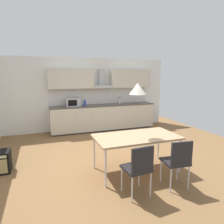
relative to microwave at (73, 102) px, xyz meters
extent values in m
cube|color=brown|center=(0.39, -2.61, -1.06)|extent=(8.01, 8.77, 0.02)
cube|color=white|center=(0.39, 0.37, 0.22)|extent=(6.41, 0.10, 2.54)
cube|color=#333333|center=(1.08, 0.00, -1.02)|extent=(3.56, 0.58, 0.05)
cube|color=beige|center=(1.08, 0.00, -0.58)|extent=(3.70, 0.63, 0.83)
cube|color=#4C4742|center=(1.08, 0.00, -0.16)|extent=(3.72, 0.65, 0.03)
cube|color=silver|center=(-0.51, -0.33, -0.38)|extent=(0.01, 0.01, 0.14)
cube|color=silver|center=(0.02, -0.33, -0.38)|extent=(0.01, 0.01, 0.14)
cube|color=silver|center=(0.55, -0.33, -0.38)|extent=(0.01, 0.01, 0.14)
cube|color=silver|center=(1.08, -0.33, -0.38)|extent=(0.01, 0.01, 0.14)
cube|color=silver|center=(1.08, 0.30, 0.12)|extent=(3.70, 0.02, 0.52)
cube|color=beige|center=(-0.01, 0.15, 0.78)|extent=(1.53, 0.34, 0.65)
cube|color=beige|center=(2.17, 0.15, 0.78)|extent=(1.53, 0.34, 0.65)
cube|color=#B7BABF|center=(1.08, 0.13, 0.50)|extent=(0.65, 0.40, 0.10)
cube|color=#B7BABF|center=(1.08, 0.24, 0.80)|extent=(0.20, 0.16, 0.60)
cube|color=#ADADB2|center=(0.00, 0.00, 0.00)|extent=(0.48, 0.34, 0.28)
cube|color=black|center=(-0.04, -0.17, 0.00)|extent=(0.29, 0.01, 0.20)
cylinder|color=blue|center=(0.40, 0.00, -0.06)|extent=(0.08, 0.08, 0.17)
cylinder|color=black|center=(0.40, 0.00, 0.04)|extent=(0.03, 0.03, 0.04)
cylinder|color=white|center=(1.71, 0.05, -0.04)|extent=(0.07, 0.07, 0.21)
cylinder|color=black|center=(1.71, 0.05, 0.09)|extent=(0.03, 0.03, 0.05)
cube|color=tan|center=(0.74, -3.26, -0.33)|extent=(1.67, 0.89, 0.04)
cylinder|color=silver|center=(-0.04, -3.65, -0.70)|extent=(0.04, 0.04, 0.70)
cylinder|color=silver|center=(1.51, -3.65, -0.70)|extent=(0.04, 0.04, 0.70)
cylinder|color=silver|center=(-0.04, -2.88, -0.70)|extent=(0.04, 0.04, 0.70)
cylinder|color=silver|center=(1.51, -2.88, -0.70)|extent=(0.04, 0.04, 0.70)
cube|color=black|center=(0.36, -4.01, -0.60)|extent=(0.43, 0.43, 0.04)
cube|color=black|center=(0.38, -4.19, -0.38)|extent=(0.38, 0.07, 0.40)
cylinder|color=silver|center=(0.18, -3.85, -0.83)|extent=(0.02, 0.02, 0.43)
cylinder|color=silver|center=(0.52, -3.82, -0.83)|extent=(0.02, 0.02, 0.43)
cylinder|color=silver|center=(0.21, -4.19, -0.83)|extent=(0.02, 0.02, 0.43)
cylinder|color=silver|center=(0.55, -4.16, -0.83)|extent=(0.02, 0.02, 0.43)
cube|color=black|center=(1.11, -4.01, -0.60)|extent=(0.44, 0.44, 0.04)
cube|color=black|center=(1.10, -4.19, -0.38)|extent=(0.38, 0.08, 0.40)
cylinder|color=silver|center=(0.96, -3.82, -0.83)|extent=(0.02, 0.02, 0.43)
cylinder|color=silver|center=(1.30, -3.85, -0.83)|extent=(0.02, 0.02, 0.43)
cylinder|color=silver|center=(0.93, -4.16, -0.83)|extent=(0.02, 0.02, 0.43)
cylinder|color=silver|center=(1.27, -4.19, -0.83)|extent=(0.02, 0.02, 0.43)
cone|color=silver|center=(0.74, -3.26, 0.63)|extent=(0.32, 0.32, 0.22)
camera|label=1|loc=(-1.03, -6.70, 0.87)|focal=32.00mm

